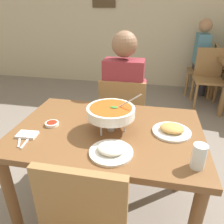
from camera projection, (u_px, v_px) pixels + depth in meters
ground_plane at (108, 211)px, 1.75m from camera, size 16.00×16.00×0.00m
cafe_rear_partition at (145, 5)px, 3.98m from camera, size 10.00×0.10×3.00m
dining_table_main at (108, 144)px, 1.46m from camera, size 1.21×0.82×0.77m
chair_diner_main at (123, 116)px, 2.14m from camera, size 0.44×0.44×0.90m
diner_main at (124, 93)px, 2.06m from camera, size 0.40×0.45×1.31m
curry_bowl at (111, 112)px, 1.34m from camera, size 0.33×0.30×0.26m
rice_plate at (111, 150)px, 1.17m from camera, size 0.24×0.24×0.06m
appetizer_plate at (172, 130)px, 1.36m from camera, size 0.24×0.24×0.06m
sauce_dish at (52, 124)px, 1.45m from camera, size 0.09×0.09×0.02m
napkin_folded at (27, 135)px, 1.33m from camera, size 0.12×0.09×0.02m
fork_utensil at (20, 139)px, 1.29m from camera, size 0.09×0.16×0.01m
spoon_utensil at (27, 140)px, 1.28m from camera, size 0.03×0.17×0.01m
drink_glass at (199, 157)px, 1.05m from camera, size 0.07×0.07×0.13m
chair_bg_left at (206, 67)px, 3.84m from camera, size 0.50×0.50×0.90m
chair_bg_window at (208, 74)px, 3.47m from camera, size 0.44×0.44×0.90m
patron_bg_left at (203, 53)px, 3.78m from camera, size 0.45×0.40×1.31m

